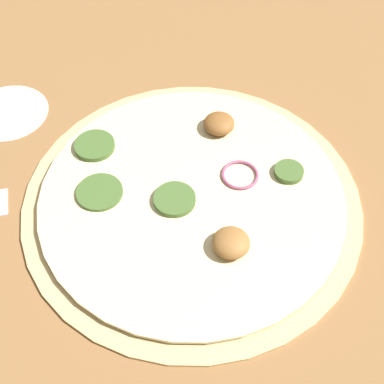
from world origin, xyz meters
name	(u,v)px	position (x,y,z in m)	size (l,w,h in m)	color
ground_plane	(192,201)	(0.00, 0.00, 0.00)	(3.00, 3.00, 0.00)	olive
pizza	(192,197)	(0.00, 0.00, 0.01)	(0.38, 0.38, 0.03)	#D6B77A
flour_patch	(8,112)	(-0.27, 0.06, 0.00)	(0.10, 0.10, 0.00)	white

